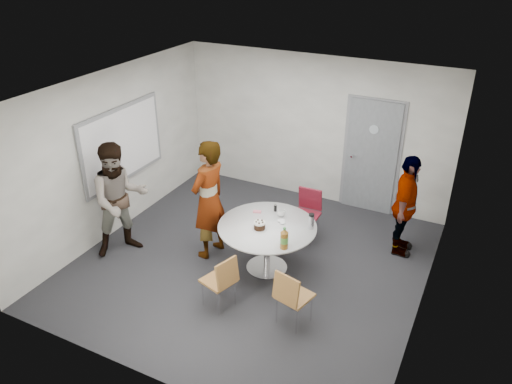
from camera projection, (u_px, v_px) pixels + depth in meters
The scene contains 15 objects.
floor at pixel (251, 263), 7.68m from camera, with size 5.00×5.00×0.00m, color black.
ceiling at pixel (251, 91), 6.43m from camera, with size 5.00×5.00×0.00m, color silver.
wall_back at pixel (314, 129), 9.04m from camera, with size 5.00×5.00×0.00m, color #B3B1A9.
wall_left at pixel (113, 153), 8.05m from camera, with size 5.00×5.00×0.00m, color #B3B1A9.
wall_right at pixel (434, 226), 6.06m from camera, with size 5.00×5.00×0.00m, color #B3B1A9.
wall_front at pixel (139, 283), 5.07m from camera, with size 5.00×5.00×0.00m, color #B3B1A9.
door at pixel (371, 157), 8.74m from camera, with size 1.02×0.17×2.12m.
whiteboard at pixel (123, 144), 8.15m from camera, with size 0.04×1.90×1.25m.
table at pixel (269, 232), 7.24m from camera, with size 1.44×1.44×1.07m.
chair_near_left at pixel (222, 278), 6.54m from camera, with size 0.51×0.48×0.80m.
chair_near_right at pixel (291, 294), 6.23m from camera, with size 0.48×0.51×0.83m.
chair_far at pixel (308, 209), 8.11m from camera, with size 0.42×0.45×0.86m.
person_main at pixel (209, 200), 7.50m from camera, with size 0.69×0.45×1.90m, color #A5C6EA.
person_left at pixel (120, 200), 7.58m from camera, with size 0.89×0.69×1.83m, color white.
person_right at pixel (405, 206), 7.59m from camera, with size 0.96×0.40×1.64m, color black.
Camera 1 is at (2.89, -5.61, 4.51)m, focal length 35.00 mm.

